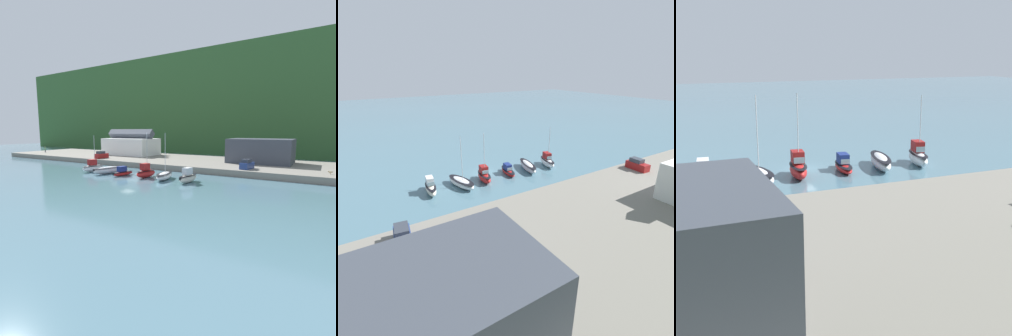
% 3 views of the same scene
% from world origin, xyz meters
% --- Properties ---
extents(ground_plane, '(320.00, 320.00, 0.00)m').
position_xyz_m(ground_plane, '(0.00, 0.00, 0.00)').
color(ground_plane, slate).
extents(quay_promenade, '(137.32, 27.70, 1.43)m').
position_xyz_m(quay_promenade, '(0.00, 27.53, 0.72)').
color(quay_promenade, gray).
rests_on(quay_promenade, ground_plane).
extents(yacht_club_building, '(15.64, 10.47, 6.22)m').
position_xyz_m(yacht_club_building, '(19.27, 30.27, 4.54)').
color(yacht_club_building, '#3D424C').
rests_on(yacht_club_building, quay_promenade).
extents(moored_boat_0, '(3.00, 5.96, 8.61)m').
position_xyz_m(moored_boat_0, '(-13.58, 3.43, 1.12)').
color(moored_boat_0, white).
rests_on(moored_boat_0, ground_plane).
extents(moored_boat_1, '(3.87, 7.85, 1.62)m').
position_xyz_m(moored_boat_1, '(-8.54, 3.16, 0.85)').
color(moored_boat_1, silver).
rests_on(moored_boat_1, ground_plane).
extents(moored_boat_2, '(2.40, 5.69, 2.07)m').
position_xyz_m(moored_boat_2, '(-3.86, 2.82, 0.73)').
color(moored_boat_2, red).
rests_on(moored_boat_2, ground_plane).
extents(moored_boat_3, '(2.56, 5.49, 9.35)m').
position_xyz_m(moored_boat_3, '(1.87, 3.53, 1.14)').
color(moored_boat_3, red).
rests_on(moored_boat_3, ground_plane).
extents(moored_boat_4, '(3.73, 7.34, 9.32)m').
position_xyz_m(moored_boat_4, '(6.46, 3.50, 0.80)').
color(moored_boat_4, white).
rests_on(moored_boat_4, ground_plane).
extents(moored_boat_5, '(2.31, 5.58, 2.88)m').
position_xyz_m(moored_boat_5, '(11.92, 3.18, 1.07)').
color(moored_boat_5, white).
rests_on(moored_boat_5, ground_plane).
extents(parked_car_0, '(2.33, 4.40, 2.16)m').
position_xyz_m(parked_car_0, '(19.20, 17.31, 2.35)').
color(parked_car_0, navy).
rests_on(parked_car_0, quay_promenade).
extents(parked_car_1, '(2.04, 4.30, 2.16)m').
position_xyz_m(parked_car_1, '(-24.71, 17.11, 2.35)').
color(parked_car_1, maroon).
rests_on(parked_car_1, quay_promenade).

